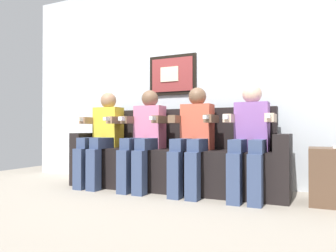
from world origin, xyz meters
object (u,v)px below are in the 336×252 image
object	(u,v)px
side_table_right	(334,176)
person_rightmost	(250,135)
person_left_center	(145,135)
person_right_center	(194,135)
spare_remote_on_table	(335,147)
couch	(175,161)
person_leftmost	(102,134)

from	to	relation	value
side_table_right	person_rightmost	bearing A→B (deg)	-175.04
person_left_center	person_rightmost	distance (m)	1.14
person_left_center	person_right_center	xyz separation A→B (m)	(0.57, 0.00, -0.00)
person_right_center	spare_remote_on_table	bearing A→B (deg)	1.16
person_rightmost	side_table_right	size ratio (longest dim) A/B	2.22
spare_remote_on_table	person_left_center	bearing A→B (deg)	-179.18
couch	person_rightmost	distance (m)	0.92
couch	person_leftmost	world-z (taller)	person_leftmost
spare_remote_on_table	person_right_center	bearing A→B (deg)	-178.84
couch	person_left_center	bearing A→B (deg)	-149.37
person_right_center	side_table_right	size ratio (longest dim) A/B	2.22
person_leftmost	person_right_center	bearing A→B (deg)	0.02
side_table_right	spare_remote_on_table	world-z (taller)	spare_remote_on_table
person_leftmost	person_left_center	size ratio (longest dim) A/B	1.00
spare_remote_on_table	couch	bearing A→B (deg)	174.83
couch	person_left_center	world-z (taller)	person_left_center
person_left_center	person_right_center	size ratio (longest dim) A/B	1.00
person_leftmost	person_rightmost	bearing A→B (deg)	0.00
person_left_center	person_leftmost	bearing A→B (deg)	180.00
couch	person_rightmost	xyz separation A→B (m)	(0.86, -0.17, 0.29)
person_left_center	spare_remote_on_table	xyz separation A→B (m)	(1.86, 0.03, -0.10)
couch	person_leftmost	bearing A→B (deg)	-168.83
person_rightmost	spare_remote_on_table	world-z (taller)	person_rightmost
person_rightmost	side_table_right	bearing A→B (deg)	4.96
side_table_right	spare_remote_on_table	size ratio (longest dim) A/B	3.85
person_leftmost	couch	bearing A→B (deg)	11.17
person_right_center	side_table_right	bearing A→B (deg)	2.73
couch	person_right_center	bearing A→B (deg)	-30.52
person_right_center	side_table_right	distance (m)	1.33
spare_remote_on_table	person_leftmost	bearing A→B (deg)	-179.38
spare_remote_on_table	person_rightmost	bearing A→B (deg)	-177.89
couch	spare_remote_on_table	xyz separation A→B (m)	(1.57, -0.14, 0.20)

